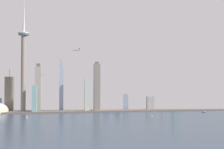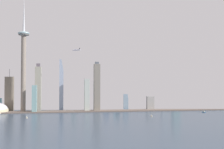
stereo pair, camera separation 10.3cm
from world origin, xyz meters
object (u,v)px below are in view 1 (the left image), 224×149
Objects in this scene: skyscraper_9 at (150,103)px; boat_1 at (27,117)px; skyscraper_2 at (38,88)px; skyscraper_11 at (9,94)px; skyscraper_5 at (74,98)px; skyscraper_3 at (126,102)px; skyscraper_12 at (165,89)px; skyscraper_10 at (87,95)px; skyscraper_6 at (61,84)px; skyscraper_13 at (176,95)px; boat_2 at (204,112)px; observation_tower at (24,59)px; skyscraper_7 at (97,87)px; skyscraper_1 at (34,99)px; airplane at (76,50)px; boat_0 at (152,116)px; skyscraper_8 at (116,104)px; skyscraper_4 at (106,102)px.

skyscraper_9 is 428.31m from boat_1.
skyscraper_11 is (-91.78, -12.43, -19.20)m from skyscraper_2.
skyscraper_5 is at bearing 18.51° from skyscraper_2.
skyscraper_5 reaches higher than skyscraper_3.
skyscraper_12 is (146.59, 8.81, 45.85)m from skyscraper_3.
skyscraper_2 reaches higher than skyscraper_9.
skyscraper_10 reaches higher than boat_1.
skyscraper_6 is 1.77× the size of skyscraper_13.
boat_2 is (619.95, -133.05, -55.96)m from skyscraper_11.
skyscraper_13 is at bearing 5.22° from observation_tower.
skyscraper_13 is (583.62, 11.88, -6.78)m from skyscraper_11.
skyscraper_7 is 301.76m from skyscraper_13.
skyscraper_5 is (126.93, 107.54, -3.42)m from skyscraper_1.
airplane reaches higher than skyscraper_2.
skyscraper_6 is (-44.24, -20.48, 49.81)m from skyscraper_5.
skyscraper_10 is 10.20× the size of boat_0.
skyscraper_11 is 220.06m from boat_1.
skyscraper_3 is (304.87, 46.54, -15.71)m from skyscraper_1.
skyscraper_7 is 1.18× the size of skyscraper_11.
skyscraper_6 is 4.37× the size of skyscraper_8.
skyscraper_4 is 227.23m from airplane.
skyscraper_6 is 137.42m from skyscraper_7.
skyscraper_1 is 1.09× the size of skyscraper_5.
skyscraper_7 is at bearing -50.80° from skyscraper_5.
skyscraper_4 is at bearing 21.85° from skyscraper_1.
skyscraper_9 is (304.91, -61.01, -66.05)m from skyscraper_6.
skyscraper_13 is at bearing 1.02° from skyscraper_8.
skyscraper_11 is at bearing -166.01° from skyscraper_5.
skyscraper_11 is 13.18× the size of boat_0.
boat_2 is 0.48× the size of airplane.
skyscraper_5 is 1.69× the size of skyscraper_9.
skyscraper_4 is at bearing 62.04° from skyscraper_7.
boat_0 is at bearing -115.24° from boat_1.
skyscraper_6 is (82.69, 87.06, 46.39)m from skyscraper_1.
boat_0 is at bearing 172.42° from airplane.
skyscraper_3 reaches higher than boat_1.
skyscraper_13 reaches higher than boat_2.
skyscraper_13 reaches higher than skyscraper_3.
skyscraper_7 reaches higher than skyscraper_3.
skyscraper_11 reaches higher than skyscraper_1.
airplane is at bearing -170.57° from skyscraper_10.
observation_tower reaches higher than skyscraper_11.
skyscraper_9 is at bearing 1.17° from observation_tower.
skyscraper_4 reaches higher than boat_0.
skyscraper_12 is at bearing -1.46° from skyscraper_2.
skyscraper_7 reaches higher than skyscraper_1.
observation_tower is at bearing 32.78° from airplane.
skyscraper_10 is at bearing 0.76° from observation_tower.
skyscraper_13 is 399.09m from airplane.
skyscraper_7 is (-42.64, -80.33, 56.28)m from skyscraper_4.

